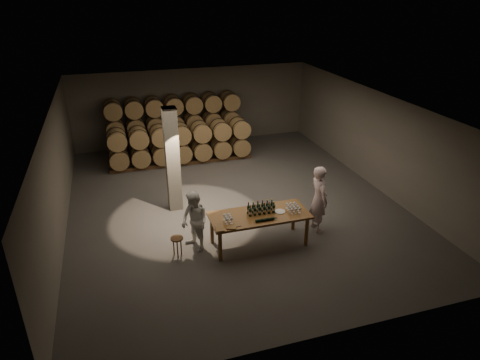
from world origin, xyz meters
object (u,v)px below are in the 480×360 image
object	(u,v)px
person_man	(319,199)
notebook_near	(232,227)
stool	(177,241)
person_woman	(195,222)
plate	(280,211)
tasting_table	(259,218)
bottle_cluster	(261,209)

from	to	relation	value
person_man	notebook_near	bearing A→B (deg)	101.18
stool	person_woman	size ratio (longest dim) A/B	0.33
person_woman	plate	bearing A→B (deg)	57.00
notebook_near	person_woman	world-z (taller)	person_woman
tasting_table	plate	size ratio (longest dim) A/B	9.19
tasting_table	notebook_near	size ratio (longest dim) A/B	10.98
bottle_cluster	plate	size ratio (longest dim) A/B	2.59
stool	person_woman	bearing A→B (deg)	19.47
person_man	tasting_table	bearing A→B (deg)	94.71
person_woman	notebook_near	bearing A→B (deg)	22.82
stool	person_man	distance (m)	4.03
tasting_table	bottle_cluster	world-z (taller)	bottle_cluster
bottle_cluster	notebook_near	distance (m)	1.08
plate	notebook_near	distance (m)	1.50
bottle_cluster	plate	xyz separation A→B (m)	(0.50, -0.09, -0.11)
tasting_table	person_man	bearing A→B (deg)	7.36
bottle_cluster	person_man	world-z (taller)	person_man
tasting_table	stool	xyz separation A→B (m)	(-2.17, 0.09, -0.36)
tasting_table	notebook_near	distance (m)	0.99
tasting_table	notebook_near	bearing A→B (deg)	-153.97
plate	stool	size ratio (longest dim) A/B	0.53
notebook_near	person_man	distance (m)	2.78
bottle_cluster	person_woman	world-z (taller)	person_woman
bottle_cluster	person_man	bearing A→B (deg)	5.51
notebook_near	person_woman	xyz separation A→B (m)	(-0.79, 0.70, -0.09)
notebook_near	person_man	bearing A→B (deg)	32.74
plate	person_woman	bearing A→B (deg)	172.55
plate	person_man	world-z (taller)	person_man
notebook_near	person_man	size ratio (longest dim) A/B	0.12
tasting_table	plate	distance (m)	0.58
person_woman	person_man	bearing A→B (deg)	63.91
bottle_cluster	stool	world-z (taller)	bottle_cluster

